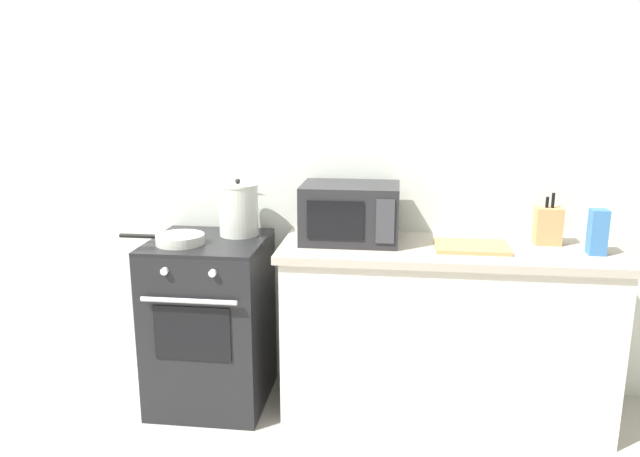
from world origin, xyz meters
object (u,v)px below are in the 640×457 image
object	(u,v)px
frying_pan	(179,239)
knife_block	(548,226)
cutting_board	(472,247)
stove	(211,322)
microwave	(350,213)
stock_pot	(239,210)
pasta_box	(598,232)

from	to	relation	value
frying_pan	knife_block	size ratio (longest dim) A/B	1.68
cutting_board	knife_block	bearing A→B (deg)	19.63
stove	cutting_board	world-z (taller)	cutting_board
stove	knife_block	distance (m)	1.85
microwave	knife_block	xyz separation A→B (m)	(1.01, 0.06, -0.05)
microwave	knife_block	size ratio (longest dim) A/B	1.88
cutting_board	stock_pot	bearing A→B (deg)	174.02
cutting_board	frying_pan	bearing A→B (deg)	-176.25
frying_pan	microwave	distance (m)	0.89
cutting_board	knife_block	xyz separation A→B (m)	(0.39, 0.14, 0.09)
stove	microwave	bearing A→B (deg)	6.04
knife_block	stock_pot	bearing A→B (deg)	-179.58
frying_pan	cutting_board	world-z (taller)	frying_pan
microwave	cutting_board	bearing A→B (deg)	-7.22
pasta_box	knife_block	bearing A→B (deg)	138.26
frying_pan	pasta_box	xyz separation A→B (m)	(2.07, 0.07, 0.08)
frying_pan	knife_block	world-z (taller)	knife_block
microwave	stove	bearing A→B (deg)	-173.96
cutting_board	microwave	bearing A→B (deg)	172.78
cutting_board	knife_block	size ratio (longest dim) A/B	1.35
stock_pot	frying_pan	bearing A→B (deg)	-138.98
stove	pasta_box	xyz separation A→B (m)	(1.95, -0.03, 0.57)
knife_block	cutting_board	bearing A→B (deg)	-160.37
microwave	stock_pot	bearing A→B (deg)	175.28
stove	frying_pan	distance (m)	0.51
cutting_board	knife_block	distance (m)	0.43
microwave	knife_block	world-z (taller)	microwave
stock_pot	cutting_board	xyz separation A→B (m)	(1.22, -0.13, -0.13)
frying_pan	knife_block	xyz separation A→B (m)	(1.88, 0.24, 0.07)
frying_pan	microwave	world-z (taller)	microwave
stove	cutting_board	size ratio (longest dim) A/B	2.56
frying_pan	knife_block	bearing A→B (deg)	7.21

